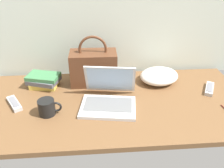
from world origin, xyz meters
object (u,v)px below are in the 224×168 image
(remote_control_near, at_px, (14,103))
(remote_control_far, at_px, (209,89))
(book_stack, at_px, (44,80))
(cushion, at_px, (159,76))
(coffee_mug, at_px, (47,107))
(laptop, at_px, (109,97))
(handbag, at_px, (94,67))

(remote_control_near, height_order, remote_control_far, same)
(book_stack, xyz_separation_m, cushion, (0.77, 0.00, -0.00))
(coffee_mug, relative_size, book_stack, 0.56)
(laptop, distance_m, remote_control_near, 0.55)
(remote_control_near, relative_size, cushion, 0.60)
(remote_control_far, bearing_deg, remote_control_near, -176.55)
(cushion, bearing_deg, handbag, 177.37)
(coffee_mug, xyz_separation_m, book_stack, (-0.07, 0.31, -0.00))
(handbag, bearing_deg, coffee_mug, -127.97)
(coffee_mug, distance_m, remote_control_near, 0.23)
(remote_control_far, xyz_separation_m, book_stack, (-1.06, 0.13, 0.03))
(coffee_mug, xyz_separation_m, handbag, (0.26, 0.33, 0.07))
(remote_control_near, xyz_separation_m, remote_control_far, (1.20, 0.07, 0.00))
(book_stack, bearing_deg, laptop, -29.51)
(laptop, xyz_separation_m, coffee_mug, (-0.34, -0.07, 0.00))
(remote_control_near, distance_m, book_stack, 0.25)
(remote_control_far, bearing_deg, book_stack, 172.88)
(handbag, distance_m, book_stack, 0.34)
(laptop, distance_m, handbag, 0.28)
(remote_control_far, relative_size, handbag, 0.49)
(cushion, bearing_deg, remote_control_near, -166.99)
(laptop, bearing_deg, book_stack, 150.49)
(book_stack, bearing_deg, handbag, 4.22)
(book_stack, distance_m, cushion, 0.77)
(remote_control_far, xyz_separation_m, cushion, (-0.30, 0.14, 0.03))
(coffee_mug, height_order, cushion, same)
(remote_control_near, bearing_deg, remote_control_far, 3.45)
(laptop, xyz_separation_m, handbag, (-0.08, 0.26, 0.07))
(laptop, xyz_separation_m, book_stack, (-0.41, 0.23, 0.00))
(remote_control_near, relative_size, remote_control_far, 0.99)
(coffee_mug, height_order, book_stack, coffee_mug)
(laptop, distance_m, remote_control_far, 0.66)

